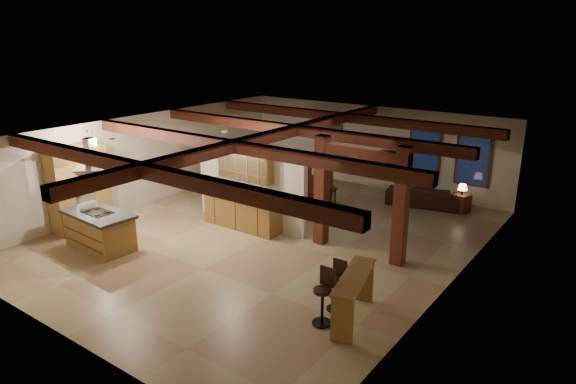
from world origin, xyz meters
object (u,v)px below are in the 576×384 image
bar_counter (354,290)px  kitchen_island (100,230)px  sofa (423,195)px  dining_table (298,197)px

bar_counter → kitchen_island: bearing=-173.6°
kitchen_island → sofa: 9.83m
dining_table → bar_counter: (4.69, -4.87, 0.29)m
dining_table → sofa: 4.03m
kitchen_island → sofa: size_ratio=0.90×
sofa → dining_table: bearing=26.4°
dining_table → sofa: size_ratio=0.87×
kitchen_island → sofa: kitchen_island is taller
kitchen_island → dining_table: size_ratio=1.03×
dining_table → kitchen_island: bearing=-118.0°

